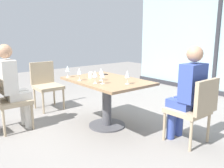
# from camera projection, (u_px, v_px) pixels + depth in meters

# --- Properties ---
(ground_plane) EXTENTS (12.00, 12.00, 0.00)m
(ground_plane) POSITION_uv_depth(u_px,v_px,m) (107.00, 126.00, 3.69)
(ground_plane) COLOR gray
(window_wall_backdrop) EXTENTS (4.70, 0.10, 2.70)m
(window_wall_backdrop) POSITION_uv_depth(u_px,v_px,m) (218.00, 42.00, 5.41)
(window_wall_backdrop) COLOR #99B7BC
(window_wall_backdrop) RESTS_ON ground_plane
(dining_table_main) EXTENTS (1.30, 0.86, 0.73)m
(dining_table_main) POSITION_uv_depth(u_px,v_px,m) (107.00, 92.00, 3.58)
(dining_table_main) COLOR #997551
(dining_table_main) RESTS_ON ground_plane
(chair_front_left) EXTENTS (0.46, 0.50, 0.87)m
(chair_front_left) POSITION_uv_depth(u_px,v_px,m) (5.00, 98.00, 3.42)
(chair_front_left) COLOR tan
(chair_front_left) RESTS_ON ground_plane
(chair_far_right) EXTENTS (0.50, 0.46, 0.87)m
(chair_far_right) POSITION_uv_depth(u_px,v_px,m) (194.00, 107.00, 3.00)
(chair_far_right) COLOR tan
(chair_far_right) RESTS_ON ground_plane
(chair_side_end) EXTENTS (0.50, 0.46, 0.87)m
(chair_side_end) POSITION_uv_depth(u_px,v_px,m) (46.00, 82.00, 4.50)
(chair_side_end) COLOR tan
(chair_side_end) RESTS_ON ground_plane
(person_front_left) EXTENTS (0.34, 0.39, 1.26)m
(person_front_left) POSITION_uv_depth(u_px,v_px,m) (12.00, 83.00, 3.45)
(person_front_left) COLOR silver
(person_front_left) RESTS_ON ground_plane
(person_far_right) EXTENTS (0.39, 0.34, 1.26)m
(person_far_right) POSITION_uv_depth(u_px,v_px,m) (188.00, 90.00, 3.04)
(person_far_right) COLOR #384C9E
(person_far_right) RESTS_ON ground_plane
(wine_glass_0) EXTENTS (0.07, 0.07, 0.18)m
(wine_glass_0) POSITION_uv_depth(u_px,v_px,m) (102.00, 74.00, 3.23)
(wine_glass_0) COLOR silver
(wine_glass_0) RESTS_ON dining_table_main
(wine_glass_1) EXTENTS (0.07, 0.07, 0.18)m
(wine_glass_1) POSITION_uv_depth(u_px,v_px,m) (127.00, 74.00, 3.21)
(wine_glass_1) COLOR silver
(wine_glass_1) RESTS_ON dining_table_main
(wine_glass_2) EXTENTS (0.07, 0.07, 0.18)m
(wine_glass_2) POSITION_uv_depth(u_px,v_px,m) (95.00, 74.00, 3.24)
(wine_glass_2) COLOR silver
(wine_glass_2) RESTS_ON dining_table_main
(wine_glass_3) EXTENTS (0.07, 0.07, 0.18)m
(wine_glass_3) POSITION_uv_depth(u_px,v_px,m) (101.00, 72.00, 3.45)
(wine_glass_3) COLOR silver
(wine_glass_3) RESTS_ON dining_table_main
(wine_glass_4) EXTENTS (0.07, 0.07, 0.18)m
(wine_glass_4) POSITION_uv_depth(u_px,v_px,m) (68.00, 69.00, 3.71)
(wine_glass_4) COLOR silver
(wine_glass_4) RESTS_ON dining_table_main
(wine_glass_5) EXTENTS (0.07, 0.07, 0.18)m
(wine_glass_5) POSITION_uv_depth(u_px,v_px,m) (79.00, 71.00, 3.46)
(wine_glass_5) COLOR silver
(wine_glass_5) RESTS_ON dining_table_main
(coffee_cup) EXTENTS (0.08, 0.08, 0.09)m
(coffee_cup) POSITION_uv_depth(u_px,v_px,m) (91.00, 75.00, 3.67)
(coffee_cup) COLOR white
(coffee_cup) RESTS_ON dining_table_main
(cell_phone_on_table) EXTENTS (0.10, 0.15, 0.01)m
(cell_phone_on_table) POSITION_uv_depth(u_px,v_px,m) (103.00, 74.00, 3.96)
(cell_phone_on_table) COLOR black
(cell_phone_on_table) RESTS_ON dining_table_main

